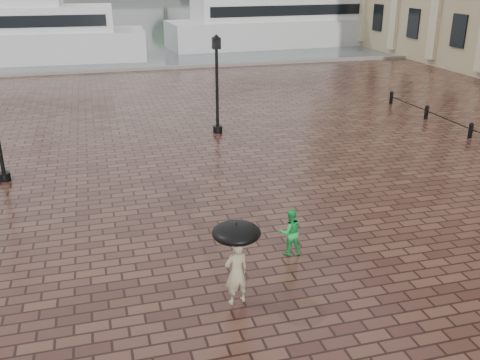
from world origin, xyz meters
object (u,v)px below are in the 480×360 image
Objects in this scene: child_pedestrian at (290,232)px; ferry_far at (298,18)px; adult_pedestrian at (236,272)px; street_lamps at (36,87)px.

ferry_far reaches higher than child_pedestrian.
child_pedestrian is at bearing -148.79° from adult_pedestrian.
ferry_far is at bearing -124.32° from adult_pedestrian.
adult_pedestrian reaches higher than child_pedestrian.
street_lamps is 15.17m from child_pedestrian.
adult_pedestrian is (5.22, -15.07, -1.52)m from street_lamps.
street_lamps is 35.99m from ferry_far.
street_lamps is 11.71× the size of child_pedestrian.
adult_pedestrian is at bearing -116.25° from ferry_far.
adult_pedestrian is 46.26m from ferry_far.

